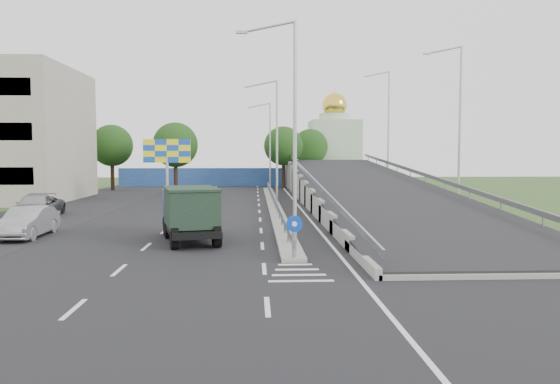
{
  "coord_description": "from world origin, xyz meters",
  "views": [
    {
      "loc": [
        -1.54,
        -18.89,
        4.29
      ],
      "look_at": [
        -0.17,
        10.52,
        2.2
      ],
      "focal_mm": 35.0,
      "sensor_mm": 36.0,
      "label": 1
    }
  ],
  "objects": [
    {
      "name": "lamp_post_far",
      "position": [
        0.11,
        46.0,
        5.81
      ],
      "size": [
        2.74,
        0.18,
        10.08
      ],
      "color": "#B2B5B7",
      "rests_on": "median"
    },
    {
      "name": "road_surface",
      "position": [
        -3.0,
        20.0,
        0.0
      ],
      "size": [
        26.0,
        90.0,
        0.04
      ],
      "primitive_type": "cube",
      "color": "black",
      "rests_on": "ground"
    },
    {
      "name": "tree_left_mid",
      "position": [
        -10.0,
        40.0,
        5.18
      ],
      "size": [
        4.8,
        4.8,
        7.6
      ],
      "color": "black",
      "rests_on": "ground"
    },
    {
      "name": "overpass_ramp",
      "position": [
        7.5,
        24.0,
        1.75
      ],
      "size": [
        10.0,
        50.0,
        3.5
      ],
      "color": "gray",
      "rests_on": "ground"
    },
    {
      "name": "median",
      "position": [
        0.0,
        24.0,
        0.1
      ],
      "size": [
        1.0,
        44.0,
        0.2
      ],
      "primitive_type": "cube",
      "color": "gray",
      "rests_on": "ground"
    },
    {
      "name": "median_guardrail",
      "position": [
        0.0,
        24.0,
        0.75
      ],
      "size": [
        0.09,
        44.0,
        0.71
      ],
      "color": "gray",
      "rests_on": "median"
    },
    {
      "name": "parked_car_d",
      "position": [
        -16.26,
        18.11,
        0.76
      ],
      "size": [
        2.94,
        5.5,
        1.52
      ],
      "primitive_type": "imported",
      "rotation": [
        0.0,
        0.0,
        0.16
      ],
      "color": "#9C9CA4",
      "rests_on": "ground"
    },
    {
      "name": "parked_car_c",
      "position": [
        -16.09,
        18.39,
        0.69
      ],
      "size": [
        2.57,
        5.1,
        1.38
      ],
      "primitive_type": "imported",
      "rotation": [
        0.0,
        0.0,
        0.06
      ],
      "color": "#302F33",
      "rests_on": "ground"
    },
    {
      "name": "blue_wall",
      "position": [
        -4.0,
        52.0,
        1.2
      ],
      "size": [
        30.0,
        0.5,
        2.4
      ],
      "primitive_type": "cube",
      "color": "navy",
      "rests_on": "ground"
    },
    {
      "name": "lamp_post_near",
      "position": [
        0.11,
        6.0,
        5.81
      ],
      "size": [
        2.74,
        0.18,
        10.08
      ],
      "color": "#B2B5B7",
      "rests_on": "median"
    },
    {
      "name": "tree_left_far",
      "position": [
        -18.0,
        45.0,
        5.18
      ],
      "size": [
        4.8,
        4.8,
        7.6
      ],
      "color": "black",
      "rests_on": "ground"
    },
    {
      "name": "sign_bollard",
      "position": [
        0.0,
        2.17,
        1.03
      ],
      "size": [
        0.64,
        0.23,
        1.67
      ],
      "color": "black",
      "rests_on": "median"
    },
    {
      "name": "dump_truck",
      "position": [
        -4.75,
        7.86,
        1.48
      ],
      "size": [
        3.54,
        6.41,
        2.67
      ],
      "rotation": [
        0.0,
        0.0,
        0.24
      ],
      "color": "black",
      "rests_on": "ground"
    },
    {
      "name": "church",
      "position": [
        10.0,
        60.0,
        5.31
      ],
      "size": [
        7.0,
        7.0,
        13.8
      ],
      "color": "#B2CCAD",
      "rests_on": "ground"
    },
    {
      "name": "ground",
      "position": [
        0.0,
        0.0,
        0.0
      ],
      "size": [
        160.0,
        160.0,
        0.0
      ],
      "primitive_type": "plane",
      "color": "#2D4C1E",
      "rests_on": "ground"
    },
    {
      "name": "lamp_post_mid",
      "position": [
        0.11,
        26.0,
        5.81
      ],
      "size": [
        2.74,
        0.18,
        10.08
      ],
      "color": "#B2B5B7",
      "rests_on": "median"
    },
    {
      "name": "parked_car_b",
      "position": [
        -13.1,
        9.26,
        0.79
      ],
      "size": [
        1.7,
        4.79,
        1.57
      ],
      "primitive_type": "imported",
      "rotation": [
        0.0,
        0.0,
        0.01
      ],
      "color": "#949398",
      "rests_on": "ground"
    },
    {
      "name": "tree_median_far",
      "position": [
        2.0,
        48.0,
        5.18
      ],
      "size": [
        4.8,
        4.8,
        7.6
      ],
      "color": "black",
      "rests_on": "ground"
    },
    {
      "name": "parking_strip",
      "position": [
        -16.0,
        20.0,
        0.0
      ],
      "size": [
        8.0,
        90.0,
        0.05
      ],
      "primitive_type": "cube",
      "color": "black",
      "rests_on": "ground"
    },
    {
      "name": "tree_ramp_far",
      "position": [
        6.0,
        55.0,
        5.18
      ],
      "size": [
        4.8,
        4.8,
        7.6
      ],
      "color": "black",
      "rests_on": "ground"
    },
    {
      "name": "billboard",
      "position": [
        -9.0,
        28.0,
        4.19
      ],
      "size": [
        4.0,
        0.24,
        5.5
      ],
      "color": "#B2B5B7",
      "rests_on": "ground"
    }
  ]
}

